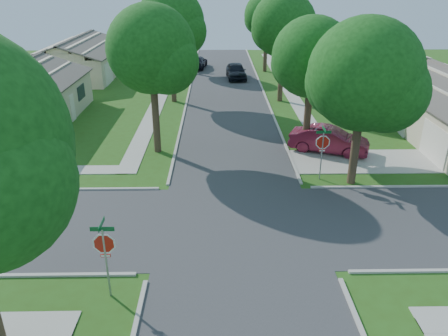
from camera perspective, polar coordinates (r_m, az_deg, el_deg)
name	(u,v)px	position (r m, az deg, el deg)	size (l,w,h in m)	color
ground	(238,224)	(19.85, 1.87, -7.35)	(100.00, 100.00, 0.00)	#2A5116
road_ns	(238,224)	(19.85, 1.87, -7.34)	(7.00, 100.00, 0.02)	#333335
sidewalk_ne	(287,87)	(44.72, 8.21, 10.39)	(1.20, 40.00, 0.04)	#9E9B91
sidewalk_nw	(165,88)	(44.46, -7.77, 10.33)	(1.20, 40.00, 0.04)	#9E9B91
driveway	(363,161)	(27.60, 17.75, 0.87)	(8.80, 3.60, 0.05)	#9E9B91
stop_sign_sw	(104,247)	(15.24, -15.35, -9.90)	(1.05, 0.80, 2.98)	gray
stop_sign_ne	(323,144)	(23.85, 12.76, 3.02)	(1.05, 0.80, 2.98)	gray
tree_e_near	(313,61)	(26.97, 11.51, 13.52)	(4.97, 4.80, 8.28)	#38281C
tree_e_mid	(284,28)	(38.59, 7.86, 17.69)	(5.59, 5.40, 9.21)	#38281C
tree_e_far	(267,17)	(51.45, 5.66, 18.99)	(5.17, 5.00, 8.72)	#38281C
tree_w_near	(153,53)	(26.55, -9.32, 14.55)	(5.38, 5.20, 8.97)	#38281C
tree_w_mid	(171,25)	(38.32, -6.89, 18.05)	(5.80, 5.60, 9.56)	#38281C
tree_w_far	(183,22)	(51.31, -5.43, 18.46)	(4.76, 4.60, 8.04)	#38281C
tree_ne_corner	(365,80)	(22.87, 17.97, 10.90)	(5.80, 5.60, 8.66)	#38281C
house_ne_far	(377,66)	(49.74, 19.38, 12.44)	(8.42, 13.60, 4.23)	#B6AB8F
house_nw_near	(15,104)	(36.39, -25.65, 7.60)	(8.42, 13.60, 4.23)	#B6AB8F
house_nw_far	(80,62)	(51.95, -18.32, 13.02)	(8.42, 13.60, 4.23)	#B6AB8F
car_driveway	(329,140)	(28.24, 13.56, 3.58)	(1.70, 4.88, 1.61)	maroon
car_curb_east	(236,71)	(48.15, 1.60, 12.56)	(1.95, 4.85, 1.65)	black
car_curb_west	(197,62)	(54.07, -3.49, 13.64)	(1.95, 4.79, 1.39)	black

